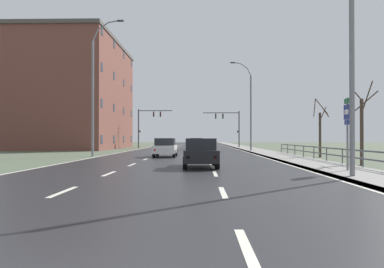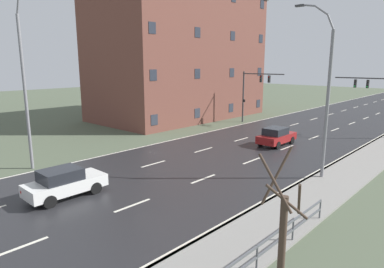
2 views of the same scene
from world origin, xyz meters
name	(u,v)px [view 1 (image 1 of 2)]	position (x,y,z in m)	size (l,w,h in m)	color
ground_plane	(188,150)	(0.00, 48.00, -0.06)	(160.00, 160.00, 0.12)	#4C5642
road_asphalt_strip	(190,147)	(0.00, 60.00, 0.01)	(14.00, 120.00, 0.03)	#232326
sidewalk_right	(239,147)	(8.43, 60.00, 0.06)	(3.00, 120.00, 0.12)	gray
guardrail	(327,152)	(9.85, 20.61, 0.71)	(0.07, 26.37, 1.00)	#515459
street_lamp_foreground	(347,42)	(7.40, 11.16, 5.34)	(2.90, 0.24, 11.00)	slate
street_lamp_midground	(249,108)	(7.44, 39.51, 5.13)	(2.49, 0.24, 10.48)	slate
street_lamp_left_bank	(95,90)	(-7.43, 28.17, 5.76)	(2.78, 0.24, 11.83)	slate
highway_sign	(347,125)	(8.39, 13.62, 2.20)	(0.09, 0.68, 3.43)	slate
traffic_signal_right	(230,122)	(6.42, 55.21, 4.07)	(5.80, 0.36, 5.84)	#38383A
traffic_signal_left	(147,121)	(-6.58, 53.49, 4.19)	(5.35, 0.36, 6.07)	#38383A
car_far_right	(165,147)	(-1.22, 27.27, 0.80)	(1.85, 4.11, 1.57)	silver
car_far_left	(196,144)	(1.15, 45.43, 0.80)	(1.86, 4.11, 1.57)	maroon
car_distant	(200,153)	(1.69, 16.40, 0.80)	(1.93, 4.15, 1.57)	black
brick_building	(79,96)	(-16.50, 51.30, 7.96)	(12.34, 22.36, 15.90)	brown
bare_tree_near	(362,128)	(11.06, 18.18, 2.19)	(1.54, 1.67, 4.88)	#423328
bare_tree_mid	(320,131)	(11.51, 26.94, 2.17)	(1.31, 1.38, 4.85)	#423328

